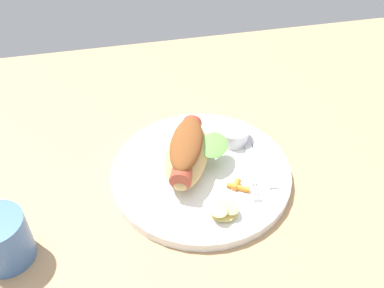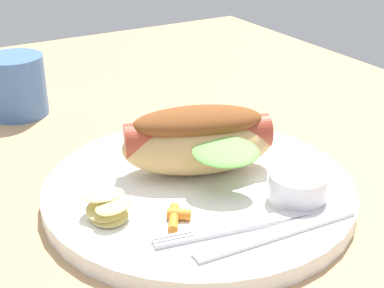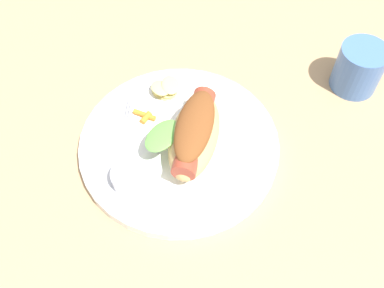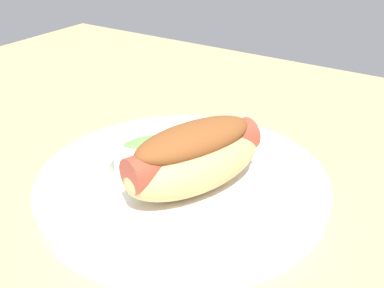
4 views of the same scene
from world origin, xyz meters
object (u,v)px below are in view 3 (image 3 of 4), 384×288
carrot_garnish (145,116)px  fork (121,148)px  sauce_ramekin (131,177)px  chips_pile (166,89)px  drinking_cup (359,68)px  plate (179,147)px  knife (107,154)px  hot_dog (194,133)px

carrot_garnish → fork: bearing=-127.0°
sauce_ramekin → chips_pile: (5.95, 15.37, -0.37)cm
drinking_cup → plate: bearing=-162.1°
sauce_ramekin → knife: size_ratio=0.36×
chips_pile → carrot_garnish: 5.76cm
chips_pile → sauce_ramekin: bearing=-111.2°
plate → chips_pile: bearing=96.2°
knife → drinking_cup: (39.57, 10.07, 2.00)cm
carrot_garnish → plate: bearing=-49.5°
hot_dog → sauce_ramekin: 10.42cm
knife → carrot_garnish: 8.35cm
knife → chips_pile: (9.31, 10.53, 0.74)cm
hot_dog → drinking_cup: hot_dog is taller
carrot_garnish → sauce_ramekin: bearing=-102.8°
fork → chips_pile: 12.11cm
sauce_ramekin → carrot_garnish: (2.46, 10.82, -0.86)cm
sauce_ramekin → carrot_garnish: size_ratio=1.51×
drinking_cup → chips_pile: bearing=179.1°
carrot_garnish → drinking_cup: bearing=6.9°
hot_dog → carrot_garnish: (-6.59, 6.09, -2.97)cm
plate → knife: size_ratio=1.97×
fork → plate: bearing=-81.0°
chips_pile → carrot_garnish: bearing=-127.5°
carrot_garnish → drinking_cup: drinking_cup is taller
drinking_cup → carrot_garnish: bearing=-173.1°
fork → carrot_garnish: bearing=-26.2°
plate → fork: fork is taller
plate → carrot_garnish: carrot_garnish is taller
plate → chips_pile: chips_pile is taller
fork → knife: size_ratio=1.10×
plate → sauce_ramekin: size_ratio=5.53×
fork → carrot_garnish: size_ratio=4.67×
fork → chips_pile: bearing=-26.4°
plate → hot_dog: (2.02, -0.75, 4.19)cm
chips_pile → drinking_cup: size_ratio=0.72×
hot_dog → fork: hot_dog is taller
knife → chips_pile: chips_pile is taller
fork → knife: same height
plate → chips_pile: size_ratio=5.33×
plate → drinking_cup: drinking_cup is taller
carrot_garnish → knife: bearing=-134.2°
plate → carrot_garnish: size_ratio=8.33×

